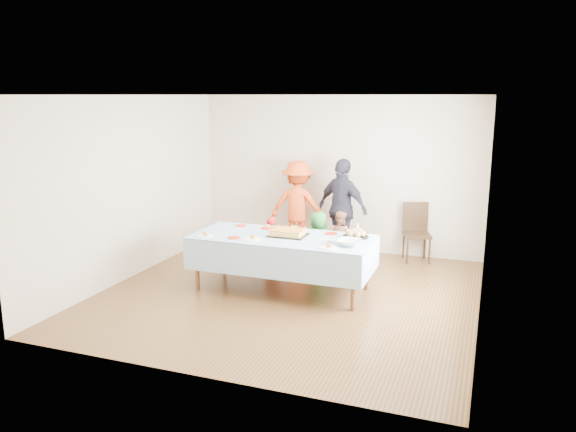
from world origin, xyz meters
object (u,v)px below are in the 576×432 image
(dining_chair, at_px, (416,229))
(party_table, at_px, (282,240))
(birthday_cake, at_px, (288,233))
(adult_left, at_px, (298,206))

(dining_chair, bearing_deg, party_table, -144.45)
(birthday_cake, relative_size, adult_left, 0.32)
(dining_chair, bearing_deg, birthday_cake, -144.17)
(birthday_cake, distance_m, adult_left, 2.09)
(party_table, bearing_deg, birthday_cake, 46.08)
(dining_chair, bearing_deg, adult_left, 163.44)
(birthday_cake, xyz_separation_m, dining_chair, (1.49, 2.10, -0.29))
(adult_left, bearing_deg, birthday_cake, 102.69)
(party_table, distance_m, dining_chair, 2.67)
(birthday_cake, distance_m, dining_chair, 2.59)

